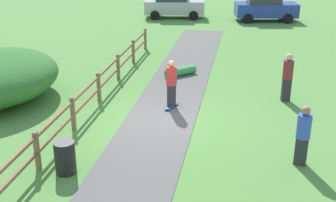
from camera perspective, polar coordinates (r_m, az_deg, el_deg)
name	(u,v)px	position (r m, az deg, el deg)	size (l,w,h in m)	color
ground_plane	(160,119)	(15.16, -0.98, -2.35)	(60.00, 60.00, 0.00)	#568E42
asphalt_path	(160,119)	(15.15, -0.98, -2.32)	(2.40, 28.00, 0.02)	#605E5B
wooden_fence	(87,96)	(15.59, -10.41, 0.62)	(0.12, 18.12, 1.10)	olive
trash_bin	(65,157)	(12.12, -13.09, -7.07)	(0.56, 0.56, 0.90)	black
skater_riding	(172,82)	(15.72, 0.46, 2.49)	(0.47, 0.82, 1.77)	#265999
skater_fallen	(180,71)	(19.54, 1.50, 3.84)	(1.39, 1.40, 0.36)	green
bystander_blue	(303,133)	(12.51, 16.98, -3.96)	(0.47, 0.47, 1.73)	#2D2D33
bystander_maroon	(288,75)	(16.98, 15.12, 3.24)	(0.44, 0.44, 1.84)	#2D2D33
parked_car_silver	(174,4)	(32.34, 0.73, 12.32)	(4.41, 2.48, 1.92)	#B7B7BC
parked_car_blue	(265,7)	(31.92, 12.41, 11.71)	(4.44, 2.57, 1.92)	#283D99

